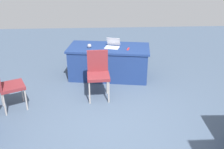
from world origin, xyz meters
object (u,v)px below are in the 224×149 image
object	(u,v)px
chair_aisle	(7,83)
laptop_silver	(112,46)
yarn_ball	(89,46)
scissors_red	(128,49)
chair_tucked_left	(98,72)
table_foreground	(109,62)

from	to	relation	value
chair_aisle	laptop_silver	world-z (taller)	laptop_silver
laptop_silver	yarn_ball	world-z (taller)	laptop_silver
chair_aisle	scissors_red	xyz separation A→B (m)	(-2.38, -1.21, 0.22)
laptop_silver	chair_aisle	bearing A→B (deg)	51.67
chair_tucked_left	chair_aisle	size ratio (longest dim) A/B	1.03
yarn_ball	chair_tucked_left	bearing A→B (deg)	100.79
table_foreground	yarn_ball	xyz separation A→B (m)	(0.45, 0.04, 0.42)
chair_tucked_left	scissors_red	distance (m)	1.10
chair_aisle	table_foreground	bearing A→B (deg)	100.47
laptop_silver	scissors_red	xyz separation A→B (m)	(-0.35, 0.16, -0.04)
yarn_ball	scissors_red	bearing A→B (deg)	170.05
chair_aisle	chair_tucked_left	bearing A→B (deg)	77.51
chair_tucked_left	yarn_ball	xyz separation A→B (m)	(0.19, -0.99, 0.23)
chair_tucked_left	chair_aisle	xyz separation A→B (m)	(1.68, 0.38, -0.03)
chair_tucked_left	yarn_ball	bearing A→B (deg)	-81.79
table_foreground	scissors_red	bearing A→B (deg)	156.23
table_foreground	chair_aisle	size ratio (longest dim) A/B	2.13
chair_aisle	yarn_ball	bearing A→B (deg)	107.17
chair_aisle	laptop_silver	size ratio (longest dim) A/B	2.42
table_foreground	scissors_red	xyz separation A→B (m)	(-0.43, 0.19, 0.38)
table_foreground	chair_tucked_left	size ratio (longest dim) A/B	2.06
table_foreground	chair_aisle	world-z (taller)	chair_aisle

